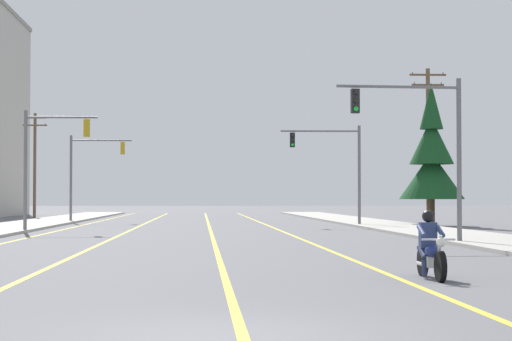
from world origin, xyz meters
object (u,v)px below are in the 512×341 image
(motorcycle_with_rider, at_px, (431,251))
(conifer_tree_right_verge_far, at_px, (432,160))
(utility_pole_right_far, at_px, (428,141))
(traffic_signal_mid_right, at_px, (336,159))
(traffic_signal_near_left, at_px, (46,153))
(utility_pole_left_far, at_px, (35,162))
(traffic_signal_mid_left, at_px, (88,165))
(traffic_signal_near_right, at_px, (424,134))

(motorcycle_with_rider, bearing_deg, conifer_tree_right_verge_far, 75.86)
(utility_pole_right_far, bearing_deg, traffic_signal_mid_right, -163.59)
(traffic_signal_near_left, relative_size, conifer_tree_right_verge_far, 0.69)
(utility_pole_left_far, bearing_deg, traffic_signal_mid_right, -48.16)
(traffic_signal_near_left, xyz_separation_m, utility_pole_right_far, (22.40, 10.73, 1.38))
(traffic_signal_mid_left, relative_size, conifer_tree_right_verge_far, 0.69)
(motorcycle_with_rider, bearing_deg, traffic_signal_near_left, 114.32)
(utility_pole_left_far, bearing_deg, traffic_signal_near_left, -79.14)
(motorcycle_with_rider, xyz_separation_m, conifer_tree_right_verge_far, (9.44, 37.48, 3.51))
(motorcycle_with_rider, xyz_separation_m, traffic_signal_mid_right, (3.44, 37.21, 3.52))
(traffic_signal_mid_left, xyz_separation_m, conifer_tree_right_verge_far, (22.33, -9.78, 0.03))
(utility_pole_right_far, bearing_deg, traffic_signal_near_left, -154.41)
(traffic_signal_near_left, height_order, utility_pole_right_far, utility_pole_right_far)
(traffic_signal_mid_right, height_order, traffic_signal_mid_left, same)
(conifer_tree_right_verge_far, bearing_deg, traffic_signal_mid_left, 156.35)
(motorcycle_with_rider, height_order, utility_pole_right_far, utility_pole_right_far)
(traffic_signal_mid_left, bearing_deg, utility_pole_right_far, -20.08)
(utility_pole_right_far, height_order, conifer_tree_right_verge_far, utility_pole_right_far)
(traffic_signal_mid_right, xyz_separation_m, traffic_signal_mid_left, (-16.33, 10.05, -0.04))
(traffic_signal_near_left, height_order, traffic_signal_mid_right, same)
(motorcycle_with_rider, height_order, conifer_tree_right_verge_far, conifer_tree_right_verge_far)
(utility_pole_right_far, height_order, utility_pole_left_far, utility_pole_right_far)
(traffic_signal_near_right, height_order, utility_pole_left_far, utility_pole_left_far)
(traffic_signal_mid_right, relative_size, conifer_tree_right_verge_far, 0.69)
(motorcycle_with_rider, bearing_deg, traffic_signal_near_right, 76.82)
(motorcycle_with_rider, bearing_deg, utility_pole_right_far, 76.16)
(traffic_signal_near_right, bearing_deg, utility_pole_right_far, 75.78)
(motorcycle_with_rider, distance_m, utility_pole_right_far, 40.48)
(motorcycle_with_rider, relative_size, utility_pole_left_far, 0.24)
(motorcycle_with_rider, xyz_separation_m, utility_pole_left_far, (-19.39, 62.70, 4.33))
(traffic_signal_near_right, bearing_deg, motorcycle_with_rider, -103.18)
(traffic_signal_near_left, bearing_deg, traffic_signal_near_right, -40.58)
(utility_pole_right_far, distance_m, utility_pole_left_far, 37.44)
(motorcycle_with_rider, height_order, utility_pole_left_far, utility_pole_left_far)
(traffic_signal_near_right, xyz_separation_m, utility_pole_left_far, (-22.77, 48.26, 0.83))
(traffic_signal_near_left, bearing_deg, traffic_signal_mid_left, 90.31)
(traffic_signal_near_left, height_order, conifer_tree_right_verge_far, conifer_tree_right_verge_far)
(motorcycle_with_rider, bearing_deg, utility_pole_left_far, 107.18)
(motorcycle_with_rider, xyz_separation_m, traffic_signal_near_left, (-12.79, 28.30, 3.44))
(traffic_signal_near_right, relative_size, utility_pole_left_far, 0.68)
(utility_pole_right_far, bearing_deg, motorcycle_with_rider, -103.84)
(utility_pole_left_far, bearing_deg, traffic_signal_mid_left, -67.19)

